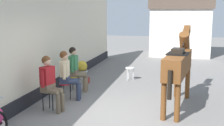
# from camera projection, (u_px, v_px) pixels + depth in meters

# --- Properties ---
(ground_plane) EXTENTS (40.00, 40.00, 0.00)m
(ground_plane) POSITION_uv_depth(u_px,v_px,m) (135.00, 85.00, 9.85)
(ground_plane) COLOR slate
(pub_facade_wall) EXTENTS (0.34, 14.00, 3.40)m
(pub_facade_wall) POSITION_uv_depth(u_px,v_px,m) (45.00, 43.00, 8.71)
(pub_facade_wall) COLOR beige
(pub_facade_wall) RESTS_ON ground_plane
(distant_cottage) EXTENTS (3.40, 2.60, 3.50)m
(distant_cottage) POSITION_uv_depth(u_px,v_px,m) (180.00, 24.00, 16.26)
(distant_cottage) COLOR silver
(distant_cottage) RESTS_ON ground_plane
(seated_visitor_near) EXTENTS (0.61, 0.48, 1.39)m
(seated_visitor_near) POSITION_uv_depth(u_px,v_px,m) (50.00, 80.00, 7.15)
(seated_visitor_near) COLOR black
(seated_visitor_near) RESTS_ON ground_plane
(seated_visitor_middle) EXTENTS (0.61, 0.48, 1.39)m
(seated_visitor_middle) POSITION_uv_depth(u_px,v_px,m) (67.00, 73.00, 8.05)
(seated_visitor_middle) COLOR red
(seated_visitor_middle) RESTS_ON ground_plane
(seated_visitor_far) EXTENTS (0.61, 0.49, 1.39)m
(seated_visitor_far) POSITION_uv_depth(u_px,v_px,m) (75.00, 67.00, 8.93)
(seated_visitor_far) COLOR gold
(seated_visitor_far) RESTS_ON ground_plane
(saddled_horse_center) EXTENTS (0.73, 2.99, 2.06)m
(saddled_horse_center) POSITION_uv_depth(u_px,v_px,m) (179.00, 63.00, 7.40)
(saddled_horse_center) COLOR brown
(saddled_horse_center) RESTS_ON ground_plane
(flower_planter_farthest) EXTENTS (0.43, 0.43, 0.64)m
(flower_planter_farthest) POSITION_uv_depth(u_px,v_px,m) (82.00, 69.00, 10.85)
(flower_planter_farthest) COLOR beige
(flower_planter_farthest) RESTS_ON ground_plane
(spare_stool_white) EXTENTS (0.32, 0.32, 0.46)m
(spare_stool_white) POSITION_uv_depth(u_px,v_px,m) (130.00, 69.00, 10.46)
(spare_stool_white) COLOR white
(spare_stool_white) RESTS_ON ground_plane
(satchel_bag) EXTENTS (0.12, 0.28, 0.20)m
(satchel_bag) POSITION_uv_depth(u_px,v_px,m) (87.00, 80.00, 10.03)
(satchel_bag) COLOR maroon
(satchel_bag) RESTS_ON ground_plane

